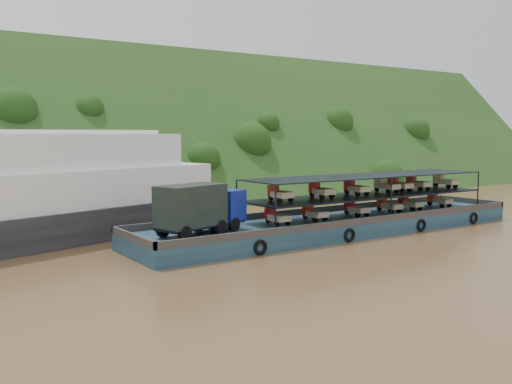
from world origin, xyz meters
TOP-DOWN VIEW (x-y plane):
  - ground at (0.00, 0.00)m, footprint 160.00×160.00m
  - hillside at (0.00, 36.00)m, footprint 140.00×39.60m
  - cargo_barge at (1.64, -1.75)m, footprint 35.00×7.18m

SIDE VIEW (x-z plane):
  - ground at x=0.00m, z-range 0.00..0.00m
  - hillside at x=0.00m, z-range -19.80..19.80m
  - cargo_barge at x=1.64m, z-range -1.16..3.47m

